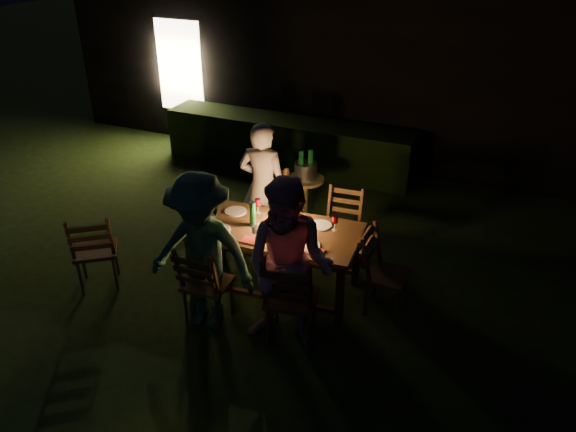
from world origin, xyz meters
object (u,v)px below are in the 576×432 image
at_px(bottle_table, 253,214).
at_px(ice_bucket, 306,171).
at_px(chair_near_right, 291,313).
at_px(lantern, 280,215).
at_px(chair_spare, 98,263).
at_px(side_table, 306,184).
at_px(chair_end, 384,287).
at_px(chair_far_right, 340,241).
at_px(chair_far_left, 263,225).
at_px(bottle_bucket_b, 310,167).
at_px(chair_near_left, 208,297).
at_px(person_opp_right, 289,267).
at_px(dining_table, 274,235).
at_px(person_house_side, 263,187).
at_px(bottle_bucket_a, 301,168).
at_px(person_opp_left, 202,254).

distance_m(bottle_table, ice_bucket, 1.57).
bearing_deg(chair_near_right, lantern, 109.24).
xyz_separation_m(chair_spare, side_table, (1.57, 2.31, 0.28)).
xyz_separation_m(chair_end, chair_spare, (-3.06, -0.86, 0.01)).
xyz_separation_m(chair_far_right, side_table, (-0.75, 0.74, 0.30)).
xyz_separation_m(side_table, ice_bucket, (0.00, 0.00, 0.19)).
bearing_deg(chair_end, ice_bucket, -132.42).
bearing_deg(chair_near_right, chair_spare, 169.37).
height_order(chair_far_left, bottle_bucket_b, chair_far_left).
xyz_separation_m(chair_near_left, ice_bucket, (0.13, 2.35, 0.48)).
xyz_separation_m(chair_near_left, person_opp_right, (0.90, 0.02, 0.59)).
bearing_deg(bottle_bucket_b, chair_end, -46.03).
bearing_deg(bottle_table, person_opp_right, -45.05).
distance_m(dining_table, chair_near_right, 0.97).
bearing_deg(side_table, chair_far_right, -44.55).
distance_m(person_house_side, lantern, 0.92).
height_order(dining_table, bottle_bucket_a, bottle_bucket_a).
bearing_deg(chair_near_right, chair_far_right, 79.52).
relative_size(person_house_side, side_table, 2.46).
height_order(chair_near_left, bottle_table, bottle_table).
xyz_separation_m(chair_spare, person_opp_left, (1.45, -0.09, 0.54)).
xyz_separation_m(chair_near_left, lantern, (0.44, 0.86, 0.63)).
bearing_deg(lantern, dining_table, -130.53).
bearing_deg(lantern, ice_bucket, 101.58).
xyz_separation_m(chair_near_right, person_opp_right, (0.00, -0.05, 0.56)).
bearing_deg(chair_end, person_opp_right, -37.19).
bearing_deg(lantern, person_opp_right, -60.84).
xyz_separation_m(chair_far_left, person_opp_right, (1.02, -1.52, 0.56)).
bearing_deg(person_opp_left, chair_end, 26.07).
bearing_deg(lantern, chair_near_right, -59.43).
relative_size(chair_far_right, bottle_bucket_b, 2.96).
bearing_deg(side_table, bottle_bucket_b, 38.66).
bearing_deg(chair_spare, bottle_bucket_a, 19.31).
bearing_deg(person_opp_right, chair_end, 46.50).
relative_size(chair_near_right, bottle_bucket_a, 3.32).
xyz_separation_m(dining_table, bottle_bucket_b, (-0.21, 1.59, 0.14)).
distance_m(chair_near_right, person_opp_left, 1.05).
bearing_deg(chair_spare, person_opp_right, -37.27).
relative_size(person_opp_right, lantern, 5.05).
bearing_deg(chair_far_left, bottle_bucket_b, -106.99).
height_order(dining_table, ice_bucket, ice_bucket).
height_order(chair_spare, person_opp_left, person_opp_left).
relative_size(bottle_table, bottle_bucket_a, 0.88).
xyz_separation_m(chair_near_left, bottle_table, (0.14, 0.78, 0.61)).
xyz_separation_m(bottle_bucket_a, bottle_bucket_b, (0.10, 0.08, 0.00)).
bearing_deg(lantern, chair_far_left, 129.03).
height_order(chair_near_left, chair_spare, chair_spare).
xyz_separation_m(chair_far_left, bottle_bucket_b, (0.30, 0.85, 0.50)).
bearing_deg(person_opp_right, chair_far_left, 119.41).
distance_m(side_table, ice_bucket, 0.19).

